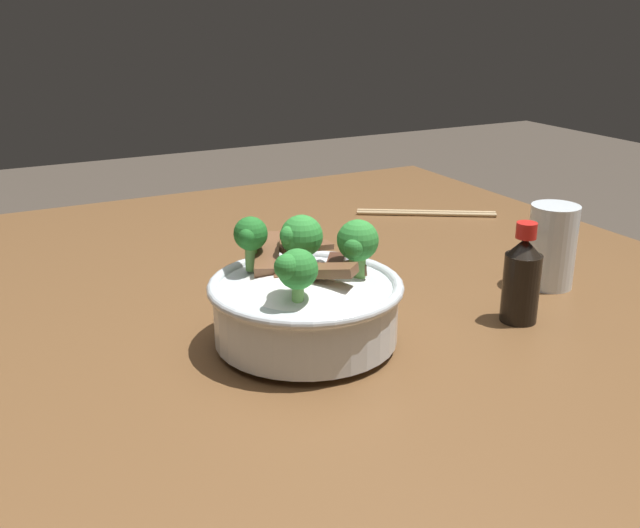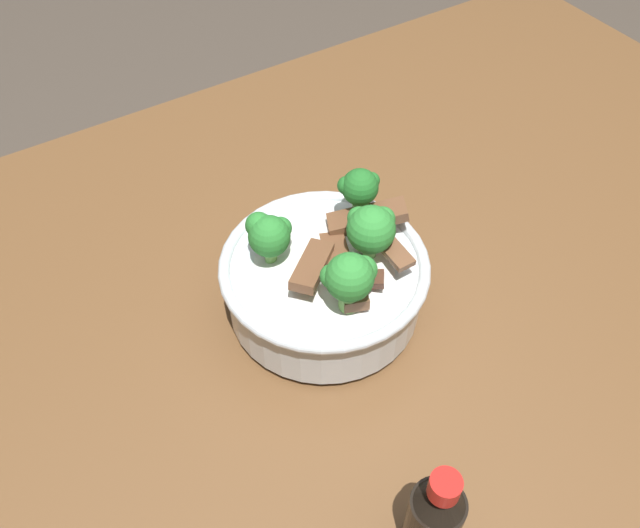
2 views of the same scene
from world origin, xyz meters
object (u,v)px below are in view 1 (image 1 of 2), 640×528
at_px(rice_bowl, 306,299).
at_px(soy_sauce_bottle, 522,279).
at_px(chopsticks_pair, 426,213).
at_px(drinking_glass, 551,251).

distance_m(rice_bowl, soy_sauce_bottle, 0.25).
height_order(chopsticks_pair, soy_sauce_bottle, soy_sauce_bottle).
bearing_deg(rice_bowl, soy_sauce_bottle, -103.40).
distance_m(chopsticks_pair, soy_sauce_bottle, 0.45).
bearing_deg(drinking_glass, rice_bowl, 91.41).
bearing_deg(chopsticks_pair, drinking_glass, 171.23).
bearing_deg(chopsticks_pair, soy_sauce_bottle, 158.42).
bearing_deg(chopsticks_pair, rice_bowl, 131.05).
distance_m(drinking_glass, chopsticks_pair, 0.36).
xyz_separation_m(rice_bowl, drinking_glass, (0.01, -0.36, -0.00)).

